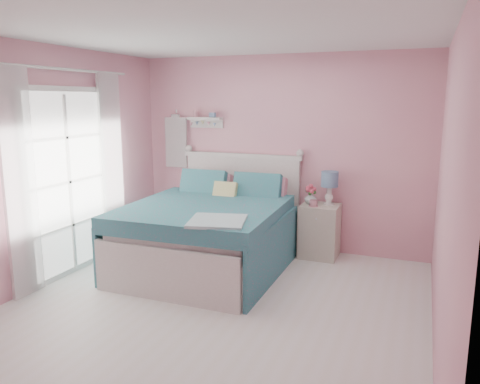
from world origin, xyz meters
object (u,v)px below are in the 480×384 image
Objects in this scene: table_lamp at (330,182)px; vase at (310,198)px; bed at (210,233)px; teacup at (313,203)px; nightstand at (320,231)px.

vase is (-0.23, -0.04, -0.22)m from table_lamp.
bed is 20.95× the size of teacup.
nightstand is at bearing -6.38° from vase.
bed reaches higher than vase.
vase reaches higher than nightstand.
vase is 0.15m from teacup.
bed reaches higher than teacup.
teacup is at bearing -62.36° from vase.
table_lamp is 0.35m from teacup.
vase is 1.50× the size of teacup.
bed is 5.18× the size of table_lamp.
table_lamp is at bearing 31.92° from nightstand.
nightstand is at bearing 34.15° from bed.
table_lamp is 0.32m from vase.
table_lamp is 4.05× the size of teacup.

